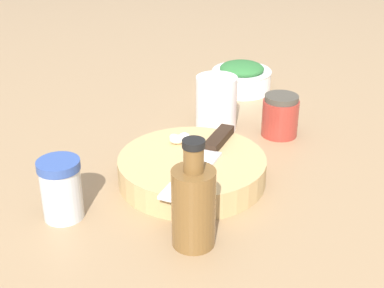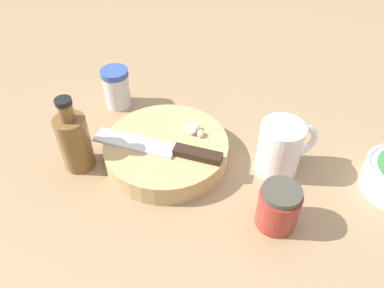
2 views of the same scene
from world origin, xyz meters
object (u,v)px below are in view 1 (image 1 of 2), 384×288
object	(u,v)px
chef_knife	(207,156)
herb_bowl	(241,77)
spice_jar	(61,189)
oil_bottle	(194,204)
coffee_mug	(213,102)
cutting_board	(192,169)
honey_jar	(280,116)
garlic_cloves	(178,138)

from	to	relation	value
chef_knife	herb_bowl	size ratio (longest dim) A/B	1.76
spice_jar	oil_bottle	size ratio (longest dim) A/B	0.59
spice_jar	coffee_mug	distance (m)	0.36
chef_knife	coffee_mug	size ratio (longest dim) A/B	2.03
cutting_board	honey_jar	world-z (taller)	honey_jar
herb_bowl	honey_jar	xyz separation A→B (m)	(0.22, 0.05, 0.01)
chef_knife	oil_bottle	bearing A→B (deg)	105.56
herb_bowl	spice_jar	bearing A→B (deg)	-29.35
cutting_board	spice_jar	size ratio (longest dim) A/B	2.61
cutting_board	coffee_mug	xyz separation A→B (m)	(-0.20, 0.04, 0.03)
chef_knife	oil_bottle	world-z (taller)	oil_bottle
herb_bowl	honey_jar	bearing A→B (deg)	13.08
spice_jar	honey_jar	xyz separation A→B (m)	(-0.26, 0.33, -0.01)
cutting_board	oil_bottle	distance (m)	0.16
honey_jar	cutting_board	bearing A→B (deg)	-43.06
garlic_cloves	chef_knife	bearing A→B (deg)	38.87
coffee_mug	oil_bottle	xyz separation A→B (m)	(0.35, -0.03, 0.01)
oil_bottle	honey_jar	bearing A→B (deg)	154.86
garlic_cloves	herb_bowl	bearing A→B (deg)	159.82
cutting_board	coffee_mug	distance (m)	0.20
honey_jar	oil_bottle	xyz separation A→B (m)	(0.32, -0.15, 0.02)
coffee_mug	oil_bottle	size ratio (longest dim) A/B	0.77
coffee_mug	cutting_board	bearing A→B (deg)	-10.37
coffee_mug	honey_jar	size ratio (longest dim) A/B	1.48
coffee_mug	honey_jar	world-z (taller)	coffee_mug
coffee_mug	spice_jar	bearing A→B (deg)	-35.25
herb_bowl	spice_jar	xyz separation A→B (m)	(0.49, -0.27, 0.01)
garlic_cloves	oil_bottle	xyz separation A→B (m)	(0.21, 0.03, 0.01)
honey_jar	herb_bowl	bearing A→B (deg)	-166.92
chef_knife	coffee_mug	bearing A→B (deg)	-71.44
chef_knife	cutting_board	bearing A→B (deg)	16.15
spice_jar	chef_knife	bearing A→B (deg)	116.27
chef_knife	spice_jar	size ratio (longest dim) A/B	2.65
herb_bowl	honey_jar	size ratio (longest dim) A/B	1.71
chef_knife	spice_jar	xyz separation A→B (m)	(0.10, -0.19, -0.00)
spice_jar	coffee_mug	xyz separation A→B (m)	(-0.29, 0.21, 0.01)
chef_knife	coffee_mug	distance (m)	0.20
garlic_cloves	oil_bottle	bearing A→B (deg)	6.98
chef_knife	herb_bowl	xyz separation A→B (m)	(-0.39, 0.08, -0.01)
spice_jar	herb_bowl	bearing A→B (deg)	150.65
herb_bowl	oil_bottle	distance (m)	0.55
spice_jar	coffee_mug	size ratio (longest dim) A/B	0.76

